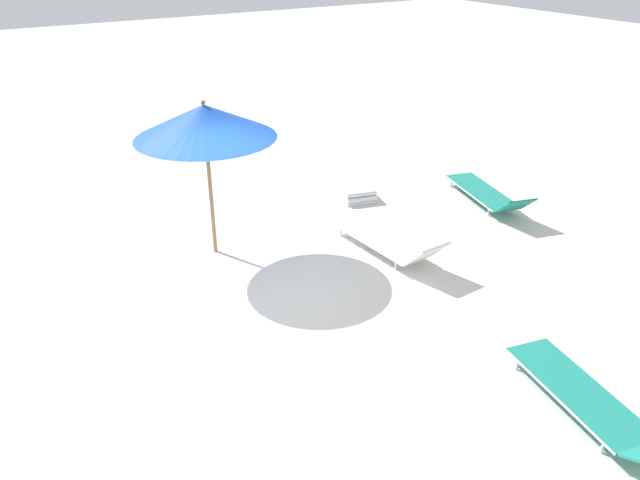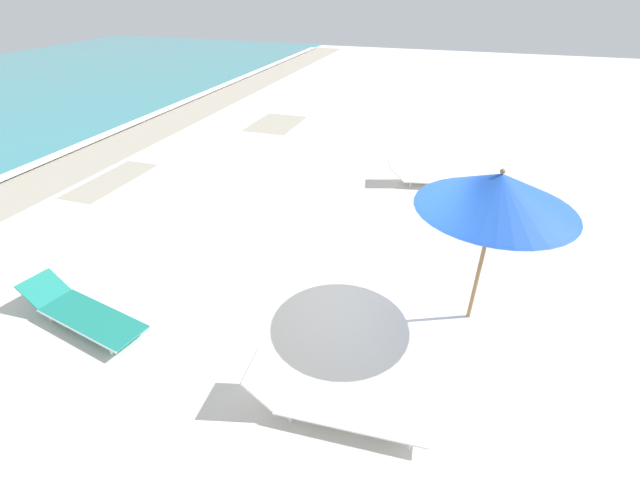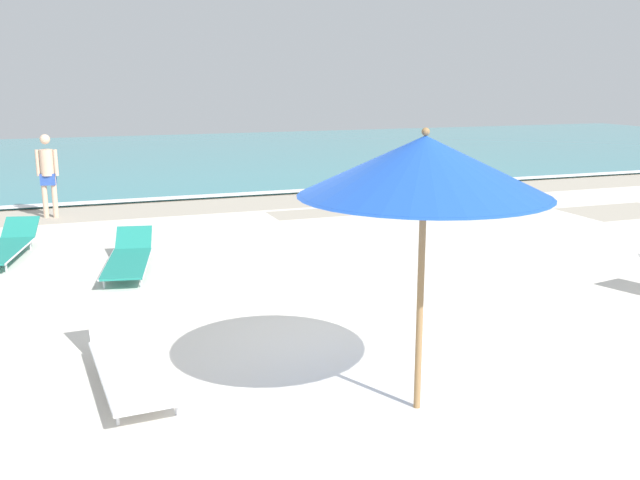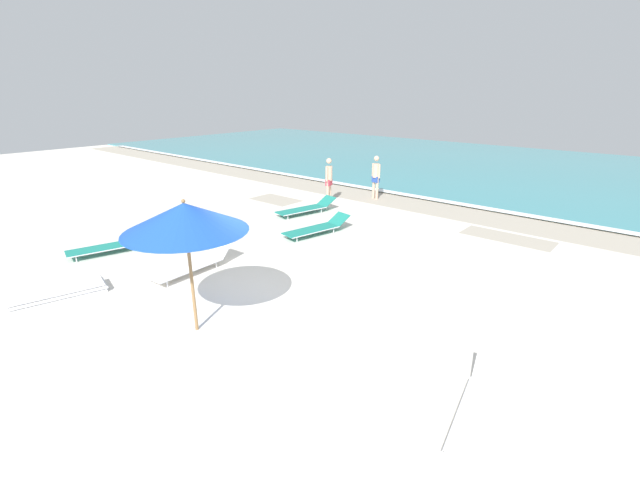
% 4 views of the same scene
% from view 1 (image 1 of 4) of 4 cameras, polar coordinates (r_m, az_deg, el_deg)
% --- Properties ---
extents(ground_plane, '(60.00, 60.00, 0.16)m').
position_cam_1_polar(ground_plane, '(9.11, -4.70, -5.72)').
color(ground_plane, silver).
extents(beach_umbrella, '(2.16, 2.16, 2.51)m').
position_cam_1_polar(beach_umbrella, '(9.62, -10.50, 10.58)').
color(beach_umbrella, '#9E7547').
rests_on(beach_umbrella, ground_plane).
extents(lounger_stack, '(1.04, 1.97, 0.24)m').
position_cam_1_polar(lounger_stack, '(12.76, 2.43, 5.28)').
color(lounger_stack, white).
rests_on(lounger_stack, ground_plane).
extents(sun_lounger_beside_umbrella, '(1.17, 2.39, 0.54)m').
position_cam_1_polar(sun_lounger_beside_umbrella, '(12.39, 15.07, 4.10)').
color(sun_lounger_beside_umbrella, '#1E8475').
rests_on(sun_lounger_beside_umbrella, ground_plane).
extents(sun_lounger_near_water_left, '(0.74, 2.25, 0.58)m').
position_cam_1_polar(sun_lounger_near_water_left, '(10.18, 6.26, -0.17)').
color(sun_lounger_near_water_left, white).
rests_on(sun_lounger_near_water_left, ground_plane).
extents(sun_lounger_mid_beach_solo, '(1.03, 2.37, 0.47)m').
position_cam_1_polar(sun_lounger_mid_beach_solo, '(7.57, 23.61, -13.38)').
color(sun_lounger_mid_beach_solo, '#1E8475').
rests_on(sun_lounger_mid_beach_solo, ground_plane).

